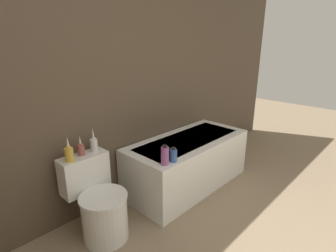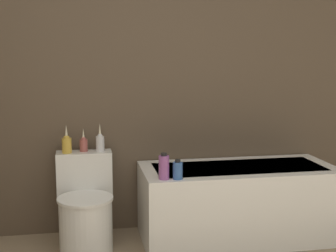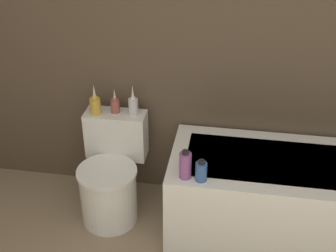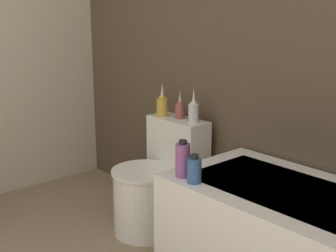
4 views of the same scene
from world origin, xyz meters
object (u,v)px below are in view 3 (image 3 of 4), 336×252
(toilet, at_px, (111,177))
(vase_gold, at_px, (95,104))
(shampoo_bottle_short, at_px, (201,171))
(vase_bronze, at_px, (133,104))
(bathtub, at_px, (285,198))
(shampoo_bottle_tall, at_px, (185,165))
(vase_silver, at_px, (115,104))

(toilet, height_order, vase_gold, vase_gold)
(vase_gold, distance_m, shampoo_bottle_short, 0.91)
(vase_bronze, bearing_deg, toilet, -120.76)
(vase_bronze, bearing_deg, bathtub, -12.43)
(vase_bronze, distance_m, shampoo_bottle_tall, 0.65)
(vase_silver, height_order, shampoo_bottle_short, vase_silver)
(vase_bronze, bearing_deg, vase_gold, -171.79)
(bathtub, height_order, vase_silver, vase_silver)
(vase_bronze, relative_size, shampoo_bottle_short, 1.55)
(toilet, relative_size, vase_bronze, 3.20)
(vase_gold, xyz_separation_m, shampoo_bottle_tall, (0.67, -0.45, -0.11))
(shampoo_bottle_short, bearing_deg, bathtub, 26.26)
(toilet, xyz_separation_m, vase_silver, (0.00, 0.22, 0.46))
(toilet, height_order, vase_bronze, vase_bronze)
(vase_silver, bearing_deg, vase_gold, -162.68)
(vase_bronze, xyz_separation_m, shampoo_bottle_short, (0.52, -0.50, -0.13))
(toilet, height_order, shampoo_bottle_tall, shampoo_bottle_tall)
(toilet, distance_m, vase_gold, 0.52)
(vase_gold, relative_size, vase_bronze, 1.00)
(toilet, bearing_deg, vase_silver, 90.00)
(toilet, distance_m, shampoo_bottle_tall, 0.71)
(bathtub, height_order, shampoo_bottle_tall, shampoo_bottle_tall)
(vase_bronze, xyz_separation_m, shampoo_bottle_tall, (0.42, -0.48, -0.11))
(shampoo_bottle_tall, bearing_deg, shampoo_bottle_short, -8.66)
(vase_silver, bearing_deg, bathtub, -11.26)
(vase_gold, bearing_deg, shampoo_bottle_short, -30.95)
(toilet, xyz_separation_m, vase_gold, (-0.13, 0.18, 0.47))
(vase_silver, bearing_deg, vase_bronze, -1.33)
(vase_silver, distance_m, shampoo_bottle_short, 0.82)
(bathtub, xyz_separation_m, vase_bronze, (-1.05, 0.23, 0.48))
(bathtub, bearing_deg, vase_silver, 168.74)
(vase_bronze, height_order, shampoo_bottle_short, vase_bronze)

